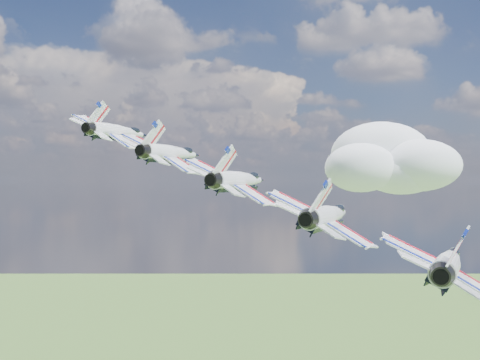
# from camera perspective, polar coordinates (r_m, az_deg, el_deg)

# --- Properties ---
(cloud_far) EXTENTS (60.56, 47.58, 23.79)m
(cloud_far) POSITION_cam_1_polar(r_m,az_deg,el_deg) (260.92, 13.35, 1.89)
(cloud_far) COLOR white
(jet_0) EXTENTS (15.84, 18.33, 8.87)m
(jet_0) POSITION_cam_1_polar(r_m,az_deg,el_deg) (85.60, -11.38, 4.49)
(jet_0) COLOR white
(jet_1) EXTENTS (15.84, 18.33, 8.87)m
(jet_1) POSITION_cam_1_polar(r_m,az_deg,el_deg) (75.41, -6.42, 2.55)
(jet_1) COLOR white
(jet_2) EXTENTS (15.84, 18.33, 8.87)m
(jet_2) POSITION_cam_1_polar(r_m,az_deg,el_deg) (66.06, 0.00, -0.00)
(jet_2) COLOR white
(jet_3) EXTENTS (15.84, 18.33, 8.87)m
(jet_3) POSITION_cam_1_polar(r_m,az_deg,el_deg) (57.97, 8.37, -3.31)
(jet_3) COLOR silver
(jet_4) EXTENTS (15.84, 18.33, 8.87)m
(jet_4) POSITION_cam_1_polar(r_m,az_deg,el_deg) (51.74, 19.16, -7.44)
(jet_4) COLOR white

